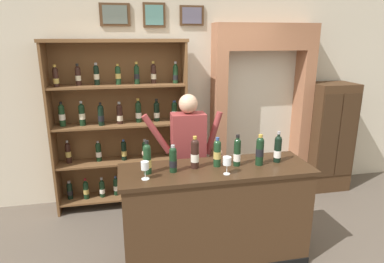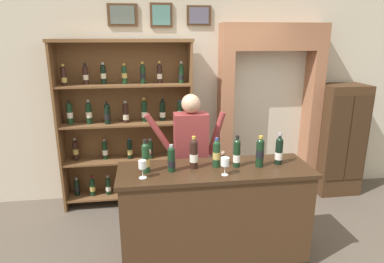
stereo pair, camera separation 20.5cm
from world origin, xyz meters
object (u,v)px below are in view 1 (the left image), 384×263
side_cabinet (328,137)px  wine_glass_spare (227,161)px  tasting_bottle_riserva (195,153)px  tasting_bottle_prosecco (278,149)px  tasting_counter (215,215)px  tasting_bottle_chianti (147,159)px  wine_shelf (120,123)px  wine_glass_right (145,167)px  tasting_bottle_vin_santo (217,152)px  tasting_bottle_grappa (237,152)px  tasting_bottle_rosso (173,159)px  tasting_bottle_brunello (260,150)px  shopkeeper (188,149)px

side_cabinet → wine_glass_spare: 2.60m
tasting_bottle_riserva → tasting_bottle_prosecco: (0.86, -0.01, -0.01)m
tasting_counter → tasting_bottle_riserva: size_ratio=5.87×
tasting_counter → tasting_bottle_chianti: (-0.66, -0.00, 0.66)m
tasting_bottle_chianti → tasting_bottle_riserva: size_ratio=1.00×
wine_shelf → tasting_bottle_chianti: size_ratio=6.93×
tasting_bottle_riserva → wine_glass_right: tasting_bottle_riserva is taller
tasting_bottle_vin_santo → tasting_bottle_grappa: bearing=-6.7°
wine_shelf → tasting_bottle_riserva: wine_shelf is taller
tasting_bottle_riserva → tasting_bottle_grappa: tasting_bottle_riserva is taller
tasting_bottle_chianti → tasting_bottle_rosso: tasting_bottle_chianti is taller
tasting_bottle_vin_santo → tasting_bottle_grappa: tasting_bottle_grappa is taller
tasting_bottle_riserva → wine_glass_right: size_ratio=1.91×
side_cabinet → tasting_bottle_riserva: (-2.34, -1.31, 0.37)m
tasting_bottle_brunello → wine_glass_right: tasting_bottle_brunello is taller
tasting_counter → tasting_bottle_rosso: 0.77m
tasting_bottle_rosso → tasting_bottle_prosecco: size_ratio=0.82×
tasting_bottle_chianti → shopkeeper: bearing=52.1°
side_cabinet → wine_glass_spare: side_cabinet is taller
side_cabinet → tasting_bottle_vin_santo: size_ratio=5.43×
side_cabinet → tasting_bottle_brunello: 2.20m
wine_shelf → tasting_bottle_vin_santo: size_ratio=7.52×
side_cabinet → tasting_bottle_riserva: side_cabinet is taller
tasting_bottle_vin_santo → wine_glass_spare: size_ratio=1.74×
wine_shelf → wine_glass_right: (0.21, -1.56, -0.02)m
tasting_bottle_vin_santo → tasting_bottle_riserva: bearing=179.8°
tasting_bottle_vin_santo → tasting_bottle_brunello: 0.42m
tasting_counter → tasting_bottle_brunello: (0.44, -0.01, 0.67)m
tasting_bottle_rosso → tasting_bottle_grappa: bearing=2.5°
shopkeeper → tasting_bottle_vin_santo: size_ratio=5.55×
shopkeeper → tasting_bottle_chianti: bearing=-127.9°
tasting_bottle_brunello → wine_shelf: bearing=133.0°
tasting_bottle_prosecco → tasting_bottle_rosso: bearing=-177.8°
tasting_bottle_prosecco → wine_glass_spare: tasting_bottle_prosecco is taller
tasting_bottle_brunello → tasting_bottle_grappa: bearing=173.0°
tasting_bottle_chianti → tasting_bottle_rosso: size_ratio=1.21×
tasting_bottle_chianti → tasting_bottle_rosso: (0.24, -0.01, -0.02)m
tasting_bottle_brunello → side_cabinet: bearing=38.8°
wine_shelf → tasting_bottle_grappa: size_ratio=6.99×
tasting_bottle_grappa → tasting_bottle_prosecco: (0.44, 0.01, -0.00)m
tasting_bottle_rosso → tasting_bottle_prosecco: tasting_bottle_prosecco is taller
tasting_bottle_chianti → tasting_bottle_grappa: size_ratio=1.01×
tasting_bottle_riserva → tasting_bottle_prosecco: size_ratio=1.00×
tasting_bottle_prosecco → wine_glass_spare: size_ratio=1.90×
tasting_bottle_rosso → tasting_bottle_riserva: tasting_bottle_riserva is taller
wine_shelf → tasting_bottle_grappa: wine_shelf is taller
tasting_bottle_brunello → tasting_counter: bearing=178.8°
tasting_bottle_brunello → wine_glass_right: 1.14m
wine_glass_spare → wine_glass_right: wine_glass_spare is taller
wine_shelf → tasting_bottle_brunello: 1.97m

